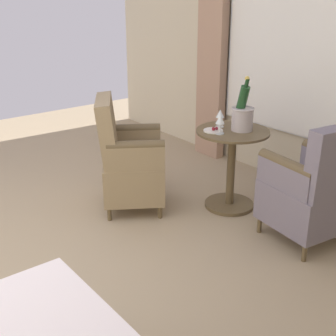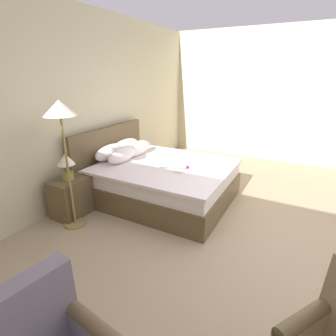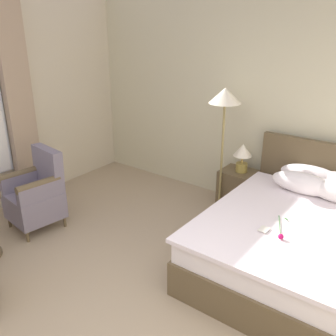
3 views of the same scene
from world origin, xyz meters
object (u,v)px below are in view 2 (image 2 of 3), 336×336
floor_lamp_brass (61,121)px  nightstand (71,197)px  bedside_lamp (66,163)px  bed (158,178)px

floor_lamp_brass → nightstand: bearing=53.2°
nightstand → bedside_lamp: (-0.00, -0.00, 0.51)m
nightstand → bedside_lamp: 0.51m
bed → floor_lamp_brass: floor_lamp_brass is taller
bed → floor_lamp_brass: (-1.23, 0.56, 1.04)m
floor_lamp_brass → bedside_lamp: bearing=53.2°
bedside_lamp → floor_lamp_brass: 0.66m
bedside_lamp → bed: bearing=-36.6°
bed → bedside_lamp: bearing=143.4°
bedside_lamp → floor_lamp_brass: (-0.17, -0.23, 0.60)m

